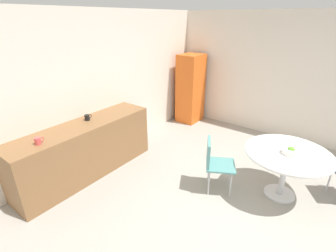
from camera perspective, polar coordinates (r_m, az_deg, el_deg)
name	(u,v)px	position (r m, az deg, el deg)	size (l,w,h in m)	color
ground_plane	(251,225)	(3.59, 18.57, -20.82)	(6.00, 6.00, 0.00)	#9E998E
wall_back	(92,89)	(4.55, -17.20, 8.06)	(6.00, 0.10, 2.60)	silver
wall_side_right	(314,81)	(5.71, 30.56, 8.90)	(0.10, 6.00, 2.60)	silver
counter_block	(86,150)	(4.32, -18.39, -5.17)	(2.39, 0.60, 0.90)	brown
locker_cabinet	(190,89)	(6.21, 5.20, 8.55)	(0.60, 0.50, 1.65)	orange
round_table	(287,160)	(3.90, 25.66, -7.05)	(1.17, 1.17, 0.73)	silver
chair_teal	(214,160)	(3.76, 10.60, -7.61)	(0.57, 0.57, 0.83)	silver
fruit_bowl	(292,151)	(3.80, 26.59, -5.24)	(0.25, 0.25, 0.11)	silver
mug_white	(38,141)	(3.72, -27.78, -3.05)	(0.13, 0.08, 0.09)	#D84C4C
mug_green	(87,117)	(4.26, -18.09, 1.89)	(0.13, 0.08, 0.09)	black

